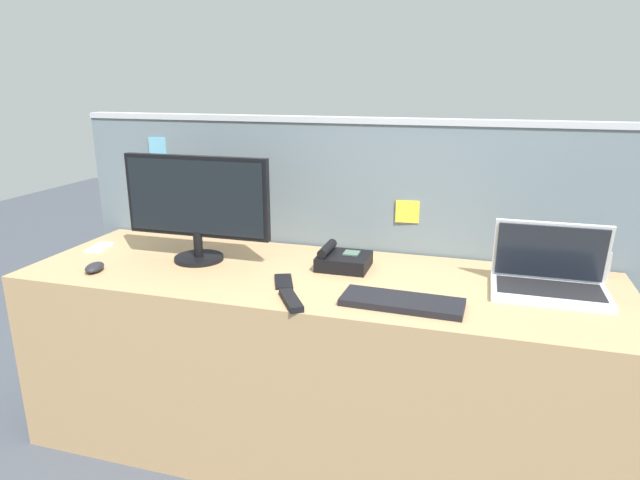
% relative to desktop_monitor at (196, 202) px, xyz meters
% --- Properties ---
extents(ground_plane, '(10.00, 10.00, 0.00)m').
position_rel_desktop_monitor_xyz_m(ground_plane, '(0.50, -0.04, -0.95)').
color(ground_plane, '#424751').
extents(desk, '(2.20, 0.69, 0.72)m').
position_rel_desktop_monitor_xyz_m(desk, '(0.50, -0.04, -0.59)').
color(desk, tan).
rests_on(desk, ground_plane).
extents(cubicle_divider, '(2.39, 0.08, 1.26)m').
position_rel_desktop_monitor_xyz_m(cubicle_divider, '(0.50, 0.35, -0.32)').
color(cubicle_divider, slate).
rests_on(cubicle_divider, ground_plane).
extents(desktop_monitor, '(0.60, 0.19, 0.41)m').
position_rel_desktop_monitor_xyz_m(desktop_monitor, '(0.00, 0.00, 0.00)').
color(desktop_monitor, black).
rests_on(desktop_monitor, desk).
extents(laptop, '(0.37, 0.24, 0.23)m').
position_rel_desktop_monitor_xyz_m(laptop, '(1.30, 0.03, -0.18)').
color(laptop, silver).
rests_on(laptop, desk).
extents(desk_phone, '(0.19, 0.17, 0.09)m').
position_rel_desktop_monitor_xyz_m(desk_phone, '(0.57, 0.07, -0.20)').
color(desk_phone, black).
rests_on(desk_phone, desk).
extents(keyboard_main, '(0.39, 0.16, 0.02)m').
position_rel_desktop_monitor_xyz_m(keyboard_main, '(0.84, -0.23, -0.22)').
color(keyboard_main, black).
rests_on(keyboard_main, desk).
extents(computer_mouse_right_hand, '(0.08, 0.11, 0.03)m').
position_rel_desktop_monitor_xyz_m(computer_mouse_right_hand, '(-0.31, -0.24, -0.22)').
color(computer_mouse_right_hand, '#232328').
rests_on(computer_mouse_right_hand, desk).
extents(pen_cup, '(0.07, 0.07, 0.18)m').
position_rel_desktop_monitor_xyz_m(pen_cup, '(1.49, 0.23, -0.18)').
color(pen_cup, '#99999E').
rests_on(pen_cup, desk).
extents(cell_phone_white_slab, '(0.09, 0.14, 0.01)m').
position_rel_desktop_monitor_xyz_m(cell_phone_white_slab, '(-0.48, 0.01, -0.23)').
color(cell_phone_white_slab, silver).
rests_on(cell_phone_white_slab, desk).
extents(cell_phone_black_slab, '(0.11, 0.15, 0.01)m').
position_rel_desktop_monitor_xyz_m(cell_phone_black_slab, '(0.41, -0.15, -0.23)').
color(cell_phone_black_slab, black).
rests_on(cell_phone_black_slab, desk).
extents(tv_remote, '(0.13, 0.17, 0.02)m').
position_rel_desktop_monitor_xyz_m(tv_remote, '(0.50, -0.32, -0.22)').
color(tv_remote, black).
rests_on(tv_remote, desk).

